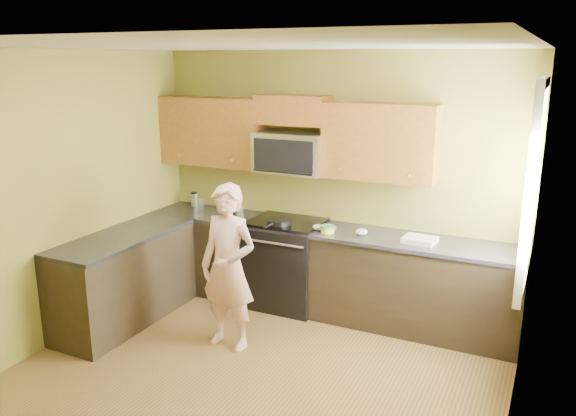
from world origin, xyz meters
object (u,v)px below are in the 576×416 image
Objects in this scene: woman at (228,267)px; butter_tub at (327,233)px; frying_pan at (279,224)px; stove at (286,263)px; microwave at (291,172)px; travel_mug at (195,206)px.

woman reaches higher than butter_tub.
butter_tub is (0.53, 0.02, -0.03)m from frying_pan.
microwave is (0.00, 0.12, 0.97)m from stove.
microwave reaches higher than butter_tub.
frying_pan is at bearing 89.60° from woman.
travel_mug is at bearing 137.76° from woman.
stove is at bearing -8.42° from travel_mug.
microwave reaches higher than frying_pan.
travel_mug is at bearing 171.58° from stove.
stove is 1.39m from travel_mug.
microwave is 1.73× the size of frying_pan.
travel_mug is (-1.29, 0.34, -0.03)m from frying_pan.
stove is 5.54× the size of travel_mug.
travel_mug is (-1.82, 0.32, 0.00)m from butter_tub.
butter_tub is (0.59, 0.93, 0.15)m from woman.
stove is 0.70m from butter_tub.
woman is 9.00× the size of travel_mug.
microwave is 1.37m from woman.
woman is 0.93m from frying_pan.
butter_tub is at bearing 60.74° from woman.
travel_mug is at bearing 177.02° from microwave.
frying_pan is at bearing -92.97° from microwave.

